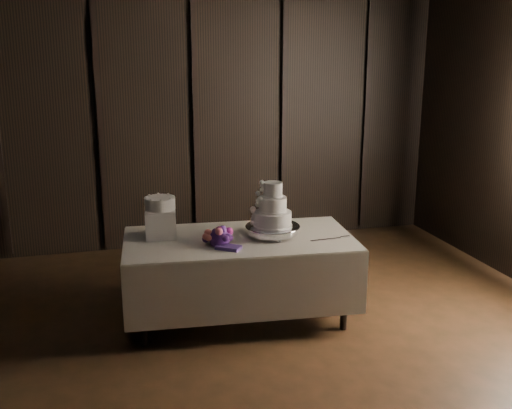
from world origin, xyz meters
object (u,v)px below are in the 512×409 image
(wedding_cake, at_px, (270,210))
(bouquet, at_px, (220,237))
(display_table, at_px, (240,275))
(small_cake, at_px, (160,203))
(box_pedestal, at_px, (161,223))
(cake_stand, at_px, (273,231))

(wedding_cake, distance_m, bouquet, 0.52)
(display_table, xyz_separation_m, small_cake, (-0.65, 0.21, 0.65))
(wedding_cake, bearing_deg, box_pedestal, 170.74)
(display_table, distance_m, small_cake, 0.94)
(display_table, height_order, box_pedestal, box_pedestal)
(cake_stand, height_order, box_pedestal, box_pedestal)
(display_table, bearing_deg, bouquet, -138.39)
(display_table, relative_size, small_cake, 7.84)
(bouquet, bearing_deg, wedding_cake, 13.93)
(cake_stand, bearing_deg, bouquet, -165.08)
(cake_stand, xyz_separation_m, bouquet, (-0.50, -0.13, 0.03))
(box_pedestal, bearing_deg, wedding_cake, -14.99)
(cake_stand, bearing_deg, box_pedestal, 166.37)
(display_table, xyz_separation_m, bouquet, (-0.21, -0.15, 0.41))
(wedding_cake, distance_m, box_pedestal, 0.96)
(small_cake, bearing_deg, box_pedestal, 0.00)
(bouquet, xyz_separation_m, box_pedestal, (-0.45, 0.36, 0.05))
(cake_stand, bearing_deg, wedding_cake, -150.26)
(bouquet, distance_m, box_pedestal, 0.58)
(wedding_cake, relative_size, small_cake, 1.49)
(wedding_cake, xyz_separation_m, small_cake, (-0.92, 0.25, 0.06))
(bouquet, bearing_deg, cake_stand, 14.92)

